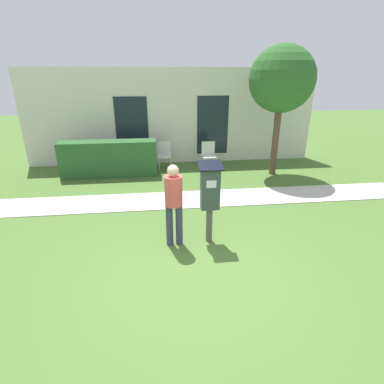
{
  "coord_description": "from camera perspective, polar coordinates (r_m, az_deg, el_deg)",
  "views": [
    {
      "loc": [
        -0.56,
        -4.15,
        3.09
      ],
      "look_at": [
        0.02,
        0.82,
        1.05
      ],
      "focal_mm": 28.0,
      "sensor_mm": 36.0,
      "label": 1
    }
  ],
  "objects": [
    {
      "name": "ground_plane",
      "position": [
        5.2,
        0.85,
        -14.26
      ],
      "size": [
        40.0,
        40.0,
        0.0
      ],
      "primitive_type": "plane",
      "color": "#476B2D"
    },
    {
      "name": "sidewalk",
      "position": [
        7.7,
        -1.95,
        -1.47
      ],
      "size": [
        12.0,
        1.1,
        0.02
      ],
      "color": "beige",
      "rests_on": "ground"
    },
    {
      "name": "building_facade",
      "position": [
        10.72,
        -3.75,
        14.08
      ],
      "size": [
        10.0,
        0.26,
        3.2
      ],
      "color": "silver",
      "rests_on": "ground"
    },
    {
      "name": "parking_meter",
      "position": [
        5.49,
        3.45,
        -0.07
      ],
      "size": [
        0.44,
        0.31,
        1.59
      ],
      "color": "#4C4C4C",
      "rests_on": "ground"
    },
    {
      "name": "person_standing",
      "position": [
        5.41,
        -3.5,
        -1.43
      ],
      "size": [
        0.32,
        0.32,
        1.58
      ],
      "rotation": [
        0.0,
        0.0,
        -0.2
      ],
      "color": "#333851",
      "rests_on": "ground"
    },
    {
      "name": "outdoor_chair_left",
      "position": [
        10.14,
        -5.34,
        7.41
      ],
      "size": [
        0.44,
        0.44,
        0.9
      ],
      "rotation": [
        0.0,
        0.0,
        0.15
      ],
      "color": "silver",
      "rests_on": "ground"
    },
    {
      "name": "outdoor_chair_middle",
      "position": [
        10.1,
        3.19,
        7.41
      ],
      "size": [
        0.44,
        0.44,
        0.9
      ],
      "rotation": [
        0.0,
        0.0,
        0.43
      ],
      "color": "silver",
      "rests_on": "ground"
    },
    {
      "name": "hedge_row",
      "position": [
        9.7,
        -15.5,
        6.14
      ],
      "size": [
        2.93,
        0.6,
        1.1
      ],
      "color": "#285628",
      "rests_on": "ground"
    },
    {
      "name": "tree",
      "position": [
        9.56,
        16.73,
        19.79
      ],
      "size": [
        1.9,
        1.9,
        3.82
      ],
      "color": "brown",
      "rests_on": "ground"
    }
  ]
}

